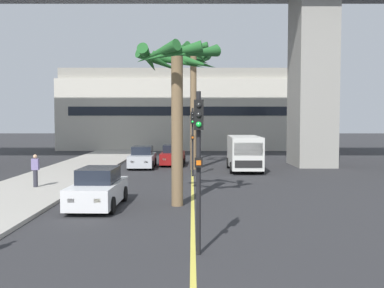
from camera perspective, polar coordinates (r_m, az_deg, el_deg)
The scene contains 13 objects.
sidewalk_left at distance 20.68m, azimuth -22.93°, elevation -6.57°, with size 4.80×80.00×0.15m, color #ADA89E.
lane_stripe_center at distance 27.00m, azimuth -0.03°, elevation -4.24°, with size 0.14×56.00×0.01m, color #DBCC4C.
pier_building_backdrop at distance 53.00m, azimuth -0.06°, elevation 4.34°, with size 30.64×8.04×9.27m.
car_queue_front at distance 33.85m, azimuth -2.59°, elevation -1.52°, with size 1.91×4.14×1.56m.
car_queue_second at distance 18.05m, azimuth -12.14°, elevation -5.71°, with size 1.92×4.15×1.56m.
car_queue_third at distance 32.04m, azimuth -6.53°, elevation -1.80°, with size 1.86×4.11×1.56m.
delivery_van at distance 30.13m, azimuth 6.69°, elevation -1.04°, with size 2.22×5.28×2.36m.
traffic_light_median_near at distance 11.16m, azimuth 0.77°, elevation -0.78°, with size 0.24×0.37×4.20m.
traffic_light_median_far at distance 26.94m, azimuth -0.01°, elevation 1.53°, with size 0.24×0.37×4.20m.
palm_tree_near_median at distance 38.18m, azimuth -0.03°, elevation 8.73°, with size 3.03×3.04×9.17m.
palm_tree_mid_median at distance 17.78m, azimuth -2.08°, elevation 8.63°, with size 3.53×3.55×6.50m.
palm_tree_far_median at distance 30.94m, azimuth 0.10°, elevation 9.59°, with size 3.67×3.71×8.73m.
pedestrian_near_crosswalk at distance 23.15m, azimuth -19.70°, elevation -3.19°, with size 0.34×0.22×1.62m.
Camera 1 is at (-0.03, -2.77, 3.48)m, focal length 41.22 mm.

